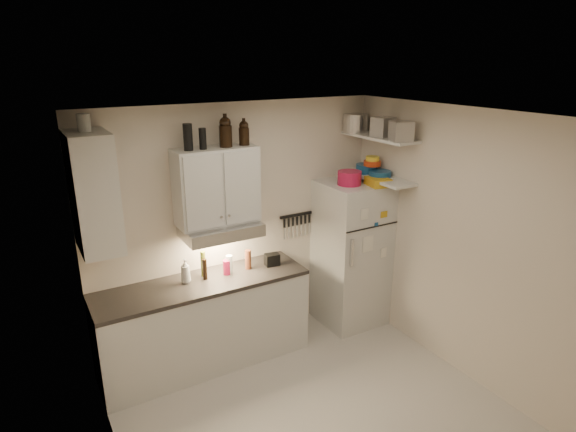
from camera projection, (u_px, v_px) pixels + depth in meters
floor at (315, 414)px, 4.28m from camera, size 3.20×3.00×0.02m
ceiling at (321, 116)px, 3.46m from camera, size 3.20×3.00×0.02m
back_wall at (239, 226)px, 5.11m from camera, size 3.20×0.02×2.60m
left_wall at (110, 336)px, 3.10m from camera, size 0.02×3.00×2.60m
right_wall at (456, 244)px, 4.64m from camera, size 0.02×3.00×2.60m
base_cabinet at (205, 324)px, 4.86m from camera, size 2.10×0.60×0.88m
countertop at (202, 283)px, 4.72m from camera, size 2.10×0.62×0.04m
upper_cabinet at (216, 186)px, 4.66m from camera, size 0.80×0.33×0.75m
side_cabinet at (93, 193)px, 3.96m from camera, size 0.33×0.55×1.00m
range_hood at (221, 230)px, 4.74m from camera, size 0.76×0.46×0.12m
fridge at (351, 254)px, 5.56m from camera, size 0.70×0.68×1.70m
shelf_hi at (379, 137)px, 5.12m from camera, size 0.30×0.95×0.03m
shelf_lo at (377, 177)px, 5.26m from camera, size 0.30×0.95×0.03m
knife_strip at (296, 215)px, 5.42m from camera, size 0.42×0.02×0.03m
dutch_oven at (349, 178)px, 5.17m from camera, size 0.30×0.30×0.15m
book_stack at (378, 182)px, 5.14m from camera, size 0.25×0.29×0.09m
spice_jar at (368, 179)px, 5.26m from camera, size 0.06×0.06×0.09m
stock_pot at (355, 123)px, 5.36m from camera, size 0.29×0.29×0.20m
tin_a at (383, 127)px, 5.03m from camera, size 0.23×0.21×0.20m
tin_b at (401, 131)px, 4.76m from camera, size 0.25×0.25×0.20m
bowl_teal at (366, 168)px, 5.40m from camera, size 0.24×0.24×0.10m
bowl_orange at (372, 163)px, 5.30m from camera, size 0.19×0.19×0.06m
bowl_yellow at (372, 158)px, 5.29m from camera, size 0.15×0.15×0.05m
plates at (380, 174)px, 5.23m from camera, size 0.31×0.31×0.06m
growler_a at (225, 132)px, 4.52m from camera, size 0.14×0.14×0.29m
growler_b at (244, 133)px, 4.62m from camera, size 0.11×0.11×0.24m
thermos_a at (203, 139)px, 4.42m from camera, size 0.08×0.08×0.20m
thermos_b at (188, 137)px, 4.36m from camera, size 0.10×0.10×0.24m
side_jar at (84, 123)px, 3.80m from camera, size 0.11×0.11×0.14m
soap_bottle at (185, 270)px, 4.65m from camera, size 0.12×0.12×0.27m
pepper_mill at (248, 259)px, 4.97m from camera, size 0.07×0.07×0.21m
oil_bottle at (203, 264)px, 4.79m from camera, size 0.06×0.06×0.26m
vinegar_bottle at (205, 269)px, 4.73m from camera, size 0.06×0.06×0.21m
clear_bottle at (229, 265)px, 4.86m from camera, size 0.09×0.09×0.20m
red_jar at (227, 267)px, 4.85m from camera, size 0.10×0.10×0.15m
caddy at (272, 260)px, 5.07m from camera, size 0.16×0.12×0.13m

